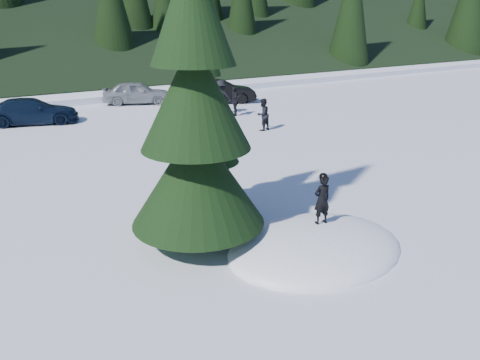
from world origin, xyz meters
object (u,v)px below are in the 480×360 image
child_skier (322,200)px  car_5 (221,91)px  adult_1 (235,101)px  car_4 (137,93)px  car_3 (32,111)px  adult_2 (221,97)px  adult_0 (263,115)px  spruce_short (207,142)px  spruce_tall (195,109)px

child_skier → car_5: bearing=-106.0°
child_skier → adult_1: size_ratio=0.76×
car_4 → child_skier: bearing=-163.6°
car_3 → car_4: bearing=-52.4°
car_3 → car_5: (11.24, 0.17, 0.06)m
child_skier → adult_2: 15.95m
adult_2 → adult_0: bearing=112.7°
spruce_short → adult_0: (7.03, 7.56, -1.33)m
car_4 → car_5: size_ratio=0.96×
adult_0 → car_5: 7.85m
adult_1 → adult_2: adult_2 is taller
car_4 → adult_1: bearing=-128.4°
adult_2 → car_3: 9.91m
child_skier → spruce_short: bearing=-54.7°
car_4 → car_5: 5.28m
adult_2 → car_4: adult_2 is taller
adult_0 → spruce_tall: bearing=32.4°
adult_2 → car_4: (-2.90, 5.58, -0.24)m
car_4 → car_5: bearing=-93.6°
adult_1 → adult_2: 0.90m
adult_1 → adult_0: bearing=8.0°
child_skier → car_5: (7.43, 18.05, -0.38)m
spruce_tall → car_4: (5.35, 19.00, -2.61)m
spruce_short → child_skier: bearing=-61.1°
adult_2 → car_3: adult_2 is taller
spruce_tall → spruce_short: spruce_tall is taller
spruce_short → child_skier: (1.60, -2.90, -1.01)m
child_skier → adult_0: 11.79m
car_5 → adult_2: bearing=172.2°
adult_1 → car_3: adult_1 is taller
adult_0 → car_3: (-9.24, 7.42, -0.12)m
car_3 → car_5: bearing=-73.3°
spruce_short → adult_2: (7.25, 12.02, -1.16)m
spruce_short → car_4: 18.18m
child_skier → adult_0: (5.43, 10.46, -0.32)m
adult_2 → car_4: size_ratio=0.45×
car_3 → car_4: (6.56, 2.62, 0.05)m
spruce_short → child_skier: spruce_short is taller
spruce_tall → spruce_short: (1.00, 1.40, -1.22)m
spruce_short → car_3: 15.21m
child_skier → car_5: child_skier is taller
spruce_short → adult_1: size_ratio=3.33×
spruce_tall → car_4: spruce_tall is taller
car_4 → spruce_short: bearing=-169.8°
spruce_short → adult_1: 13.67m
car_5 → child_skier: bearing=179.4°
spruce_short → adult_0: bearing=47.1°
adult_1 → car_5: bearing=178.8°
spruce_tall → car_5: 19.53m
spruce_short → adult_2: 14.09m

